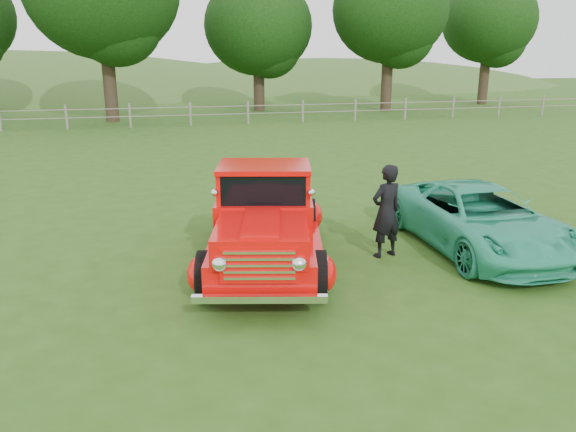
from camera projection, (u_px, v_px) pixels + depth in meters
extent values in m
plane|color=#274A13|center=(312.00, 298.00, 8.46)|extent=(140.00, 140.00, 0.00)
ellipsoid|color=#345720|center=(324.00, 114.00, 71.99)|extent=(72.00, 52.00, 14.00)
cube|color=slate|center=(191.00, 115.00, 28.81)|extent=(48.00, 0.04, 0.04)
cube|color=slate|center=(190.00, 107.00, 28.70)|extent=(48.00, 0.04, 0.04)
cylinder|color=black|center=(109.00, 76.00, 30.14)|extent=(0.70, 0.70, 4.84)
cylinder|color=black|center=(259.00, 81.00, 36.14)|extent=(0.70, 0.70, 3.74)
ellipsoid|color=black|center=(258.00, 26.00, 35.20)|extent=(6.80, 6.80, 6.12)
cylinder|color=black|center=(387.00, 76.00, 36.06)|extent=(0.70, 0.70, 4.40)
ellipsoid|color=black|center=(390.00, 10.00, 34.95)|extent=(7.20, 7.20, 6.48)
cylinder|color=black|center=(484.00, 75.00, 41.00)|extent=(0.70, 0.70, 4.18)
ellipsoid|color=black|center=(489.00, 20.00, 39.95)|extent=(6.60, 6.60, 5.94)
cylinder|color=black|center=(206.00, 276.00, 8.30)|extent=(0.41, 0.80, 0.76)
cylinder|color=black|center=(318.00, 275.00, 8.31)|extent=(0.41, 0.80, 0.76)
cylinder|color=black|center=(226.00, 217.00, 11.28)|extent=(0.41, 0.80, 0.76)
cylinder|color=black|center=(309.00, 217.00, 11.29)|extent=(0.41, 0.80, 0.76)
cube|color=red|center=(265.00, 231.00, 9.74)|extent=(2.60, 4.85, 0.44)
ellipsoid|color=red|center=(201.00, 273.00, 8.29)|extent=(0.58, 0.83, 0.54)
ellipsoid|color=red|center=(323.00, 273.00, 8.30)|extent=(0.58, 0.83, 0.54)
ellipsoid|color=red|center=(223.00, 216.00, 11.27)|extent=(0.58, 0.83, 0.54)
ellipsoid|color=red|center=(312.00, 215.00, 11.28)|extent=(0.58, 0.83, 0.54)
cube|color=red|center=(261.00, 238.00, 8.14)|extent=(1.67, 1.87, 0.42)
cube|color=red|center=(265.00, 210.00, 9.53)|extent=(1.87, 1.69, 0.44)
cube|color=black|center=(264.00, 183.00, 9.40)|extent=(1.67, 1.43, 0.50)
cube|color=red|center=(264.00, 167.00, 9.32)|extent=(1.77, 1.54, 0.08)
cube|color=red|center=(267.00, 192.00, 10.94)|extent=(1.61, 2.17, 0.45)
cube|color=white|center=(259.00, 266.00, 7.40)|extent=(1.06, 0.35, 0.50)
cube|color=white|center=(259.00, 299.00, 7.42)|extent=(1.78, 0.52, 0.10)
cube|color=white|center=(269.00, 204.00, 12.11)|extent=(1.69, 0.50, 0.10)
imported|color=#29A67D|center=(479.00, 219.00, 10.40)|extent=(2.10, 4.39, 1.21)
imported|color=black|center=(386.00, 211.00, 9.99)|extent=(0.71, 0.56, 1.69)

